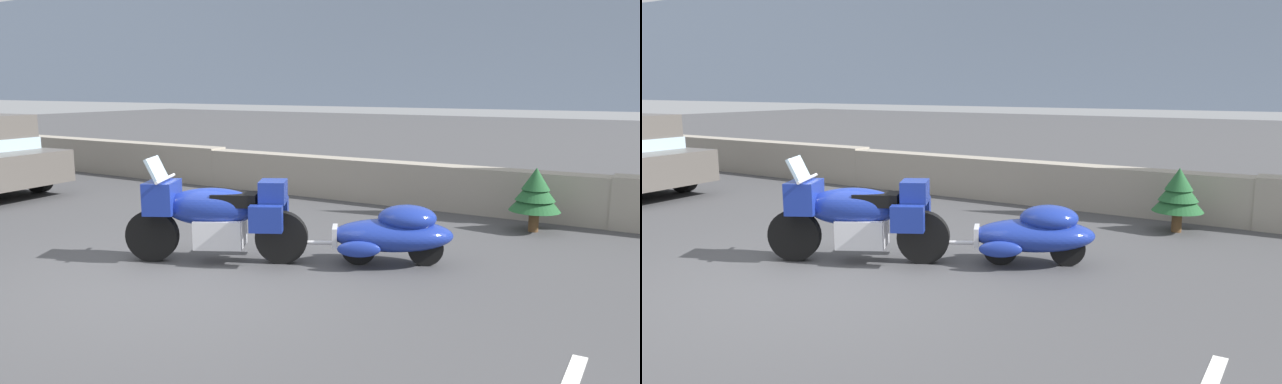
% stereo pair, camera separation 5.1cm
% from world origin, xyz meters
% --- Properties ---
extents(ground_plane, '(80.00, 80.00, 0.00)m').
position_xyz_m(ground_plane, '(0.00, 0.00, 0.00)').
color(ground_plane, '#424244').
extents(stone_guard_wall, '(24.00, 0.52, 0.84)m').
position_xyz_m(stone_guard_wall, '(0.15, 5.50, 0.41)').
color(stone_guard_wall, gray).
rests_on(stone_guard_wall, ground).
extents(touring_motorcycle, '(2.11, 1.37, 1.33)m').
position_xyz_m(touring_motorcycle, '(-0.09, 0.84, 0.62)').
color(touring_motorcycle, black).
rests_on(touring_motorcycle, ground).
extents(car_shaped_trailer, '(2.12, 1.34, 0.76)m').
position_xyz_m(car_shaped_trailer, '(1.88, 1.87, 0.41)').
color(car_shaped_trailer, black).
rests_on(car_shaped_trailer, ground).
extents(pine_sapling_near, '(0.76, 0.76, 0.99)m').
position_xyz_m(pine_sapling_near, '(3.02, 4.58, 0.62)').
color(pine_sapling_near, brown).
rests_on(pine_sapling_near, ground).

